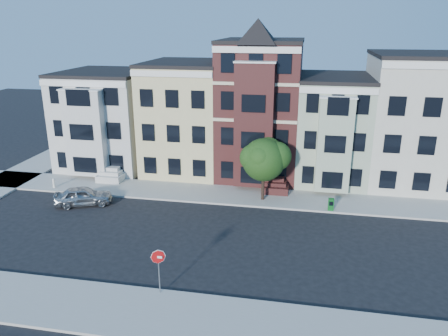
% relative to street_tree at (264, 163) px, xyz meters
% --- Properties ---
extents(ground, '(120.00, 120.00, 0.00)m').
position_rel_street_tree_xyz_m(ground, '(-1.09, -7.42, -3.26)').
color(ground, black).
extents(far_sidewalk, '(60.00, 4.00, 0.15)m').
position_rel_street_tree_xyz_m(far_sidewalk, '(-1.09, 0.58, -3.19)').
color(far_sidewalk, '#9E9B93').
rests_on(far_sidewalk, ground).
extents(near_sidewalk, '(60.00, 4.00, 0.15)m').
position_rel_street_tree_xyz_m(near_sidewalk, '(-1.09, -15.42, -3.19)').
color(near_sidewalk, '#9E9B93').
rests_on(near_sidewalk, ground).
extents(house_white, '(8.00, 9.00, 9.00)m').
position_rel_street_tree_xyz_m(house_white, '(-16.09, 7.08, 1.24)').
color(house_white, beige).
rests_on(house_white, ground).
extents(house_yellow, '(7.00, 9.00, 10.00)m').
position_rel_street_tree_xyz_m(house_yellow, '(-8.09, 7.08, 1.74)').
color(house_yellow, '#CEC187').
rests_on(house_yellow, ground).
extents(house_brown, '(7.00, 9.00, 12.00)m').
position_rel_street_tree_xyz_m(house_brown, '(-1.09, 7.08, 2.74)').
color(house_brown, '#3A1716').
rests_on(house_brown, ground).
extents(house_green, '(6.00, 9.00, 9.00)m').
position_rel_street_tree_xyz_m(house_green, '(5.41, 7.08, 1.24)').
color(house_green, '#97A68C').
rests_on(house_green, ground).
extents(house_cream, '(8.00, 9.00, 11.00)m').
position_rel_street_tree_xyz_m(house_cream, '(12.41, 7.08, 2.24)').
color(house_cream, beige).
rests_on(house_cream, ground).
extents(street_tree, '(6.70, 6.70, 6.22)m').
position_rel_street_tree_xyz_m(street_tree, '(0.00, 0.00, 0.00)').
color(street_tree, '#2A531C').
rests_on(street_tree, far_sidewalk).
extents(parked_car, '(4.72, 3.26, 1.49)m').
position_rel_street_tree_xyz_m(parked_car, '(-13.77, -3.35, -2.51)').
color(parked_car, '#9B9FA3').
rests_on(parked_car, ground).
extents(newspaper_box, '(0.41, 0.37, 0.92)m').
position_rel_street_tree_xyz_m(newspaper_box, '(5.29, -1.12, -2.65)').
color(newspaper_box, '#0C5D1C').
rests_on(newspaper_box, far_sidewalk).
extents(fire_hydrant, '(0.29, 0.29, 0.65)m').
position_rel_street_tree_xyz_m(fire_hydrant, '(-17.95, -0.66, -2.79)').
color(fire_hydrant, silver).
rests_on(fire_hydrant, far_sidewalk).
extents(stop_sign, '(0.79, 0.13, 2.85)m').
position_rel_street_tree_xyz_m(stop_sign, '(-4.00, -13.72, -1.69)').
color(stop_sign, '#B00E10').
rests_on(stop_sign, near_sidewalk).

